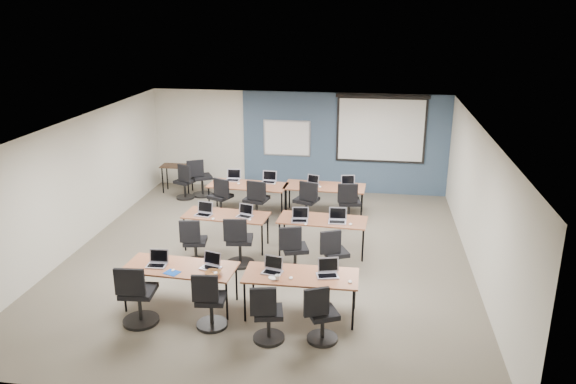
% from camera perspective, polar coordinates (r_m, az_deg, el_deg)
% --- Properties ---
extents(floor, '(8.00, 9.00, 0.02)m').
position_cam_1_polar(floor, '(11.49, -2.02, -6.56)').
color(floor, '#6B6354').
rests_on(floor, ground).
extents(ceiling, '(8.00, 9.00, 0.02)m').
position_cam_1_polar(ceiling, '(10.64, -2.18, 6.75)').
color(ceiling, white).
rests_on(ceiling, ground).
extents(wall_back, '(8.00, 0.04, 2.70)m').
position_cam_1_polar(wall_back, '(15.27, 1.04, 5.14)').
color(wall_back, beige).
rests_on(wall_back, ground).
extents(wall_front, '(8.00, 0.04, 2.70)m').
position_cam_1_polar(wall_front, '(6.99, -9.09, -11.79)').
color(wall_front, beige).
rests_on(wall_front, ground).
extents(wall_left, '(0.04, 9.00, 2.70)m').
position_cam_1_polar(wall_left, '(12.35, -20.66, 0.74)').
color(wall_left, beige).
rests_on(wall_left, ground).
extents(wall_right, '(0.04, 9.00, 2.70)m').
position_cam_1_polar(wall_right, '(11.00, 18.84, -1.15)').
color(wall_right, beige).
rests_on(wall_right, ground).
extents(blue_accent_panel, '(5.50, 0.04, 2.70)m').
position_cam_1_polar(blue_accent_panel, '(15.13, 5.74, 4.93)').
color(blue_accent_panel, '#3D5977').
rests_on(blue_accent_panel, wall_back).
extents(whiteboard, '(1.28, 0.03, 0.98)m').
position_cam_1_polar(whiteboard, '(15.22, -0.12, 5.48)').
color(whiteboard, silver).
rests_on(whiteboard, wall_back).
extents(projector_screen, '(2.40, 0.10, 1.82)m').
position_cam_1_polar(projector_screen, '(14.94, 9.45, 6.70)').
color(projector_screen, black).
rests_on(projector_screen, wall_back).
extents(training_table_front_left, '(1.86, 0.77, 0.73)m').
position_cam_1_polar(training_table_front_left, '(9.58, -10.89, -7.68)').
color(training_table_front_left, brown).
rests_on(training_table_front_left, floor).
extents(training_table_front_right, '(1.84, 0.77, 0.73)m').
position_cam_1_polar(training_table_front_right, '(9.14, 1.33, -8.65)').
color(training_table_front_right, olive).
rests_on(training_table_front_right, floor).
extents(training_table_mid_left, '(1.75, 0.73, 0.73)m').
position_cam_1_polar(training_table_mid_left, '(11.73, -6.29, -2.51)').
color(training_table_mid_left, olive).
rests_on(training_table_mid_left, floor).
extents(training_table_mid_right, '(1.79, 0.75, 0.73)m').
position_cam_1_polar(training_table_mid_right, '(11.43, 3.52, -2.99)').
color(training_table_mid_right, olive).
rests_on(training_table_mid_right, floor).
extents(training_table_back_left, '(1.90, 0.79, 0.73)m').
position_cam_1_polar(training_table_back_left, '(13.64, -4.10, 0.59)').
color(training_table_back_left, '#A07A45').
rests_on(training_table_back_left, floor).
extents(training_table_back_right, '(1.93, 0.80, 0.73)m').
position_cam_1_polar(training_table_back_right, '(13.52, 3.73, 0.44)').
color(training_table_back_right, '#A9734A').
rests_on(training_table_back_right, floor).
extents(laptop_0, '(0.32, 0.27, 0.24)m').
position_cam_1_polar(laptop_0, '(9.67, -13.13, -6.91)').
color(laptop_0, silver).
rests_on(laptop_0, training_table_front_left).
extents(mouse_0, '(0.08, 0.10, 0.03)m').
position_cam_1_polar(mouse_0, '(9.43, -11.61, -7.79)').
color(mouse_0, white).
rests_on(mouse_0, training_table_front_left).
extents(task_chair_0, '(0.58, 0.58, 1.05)m').
position_cam_1_polar(task_chair_0, '(9.32, -15.06, -10.49)').
color(task_chair_0, black).
rests_on(task_chair_0, floor).
extents(laptop_1, '(0.31, 0.27, 0.24)m').
position_cam_1_polar(laptop_1, '(9.42, -7.82, -7.26)').
color(laptop_1, silver).
rests_on(laptop_1, training_table_front_left).
extents(mouse_1, '(0.09, 0.12, 0.04)m').
position_cam_1_polar(mouse_1, '(9.23, -7.35, -8.15)').
color(mouse_1, white).
rests_on(mouse_1, training_table_front_left).
extents(task_chair_1, '(0.50, 0.50, 0.98)m').
position_cam_1_polar(task_chair_1, '(9.02, -7.95, -11.28)').
color(task_chair_1, black).
rests_on(task_chair_1, floor).
extents(laptop_2, '(0.32, 0.27, 0.24)m').
position_cam_1_polar(laptop_2, '(9.19, -1.57, -7.76)').
color(laptop_2, silver).
rests_on(laptop_2, training_table_front_right).
extents(mouse_2, '(0.07, 0.10, 0.03)m').
position_cam_1_polar(mouse_2, '(9.00, 0.30, -8.72)').
color(mouse_2, white).
rests_on(mouse_2, training_table_front_right).
extents(task_chair_2, '(0.48, 0.48, 0.97)m').
position_cam_1_polar(task_chair_2, '(8.61, -2.13, -12.68)').
color(task_chair_2, black).
rests_on(task_chair_2, floor).
extents(laptop_3, '(0.34, 0.29, 0.26)m').
position_cam_1_polar(laptop_3, '(9.11, 4.06, -8.04)').
color(laptop_3, '#9E9EA9').
rests_on(laptop_3, training_table_front_right).
extents(mouse_3, '(0.08, 0.11, 0.04)m').
position_cam_1_polar(mouse_3, '(8.94, 6.32, -9.04)').
color(mouse_3, white).
rests_on(mouse_3, training_table_front_right).
extents(task_chair_3, '(0.51, 0.47, 0.96)m').
position_cam_1_polar(task_chair_3, '(8.62, 3.36, -12.72)').
color(task_chair_3, black).
rests_on(task_chair_3, floor).
extents(laptop_4, '(0.34, 0.29, 0.25)m').
position_cam_1_polar(laptop_4, '(11.75, -8.51, -1.99)').
color(laptop_4, '#B8B8B8').
rests_on(laptop_4, training_table_mid_left).
extents(mouse_4, '(0.09, 0.11, 0.03)m').
position_cam_1_polar(mouse_4, '(11.48, -7.62, -2.71)').
color(mouse_4, white).
rests_on(mouse_4, training_table_mid_left).
extents(task_chair_4, '(0.49, 0.49, 0.97)m').
position_cam_1_polar(task_chair_4, '(11.14, -9.51, -5.39)').
color(task_chair_4, black).
rests_on(task_chair_4, floor).
extents(laptop_5, '(0.31, 0.27, 0.24)m').
position_cam_1_polar(laptop_5, '(11.57, -4.38, -2.18)').
color(laptop_5, '#B6B5C4').
rests_on(laptop_5, training_table_mid_left).
extents(mouse_5, '(0.06, 0.09, 0.03)m').
position_cam_1_polar(mouse_5, '(11.37, -3.90, -2.82)').
color(mouse_5, white).
rests_on(mouse_5, training_table_mid_left).
extents(task_chair_5, '(0.55, 0.55, 1.03)m').
position_cam_1_polar(task_chair_5, '(10.97, -5.01, -5.42)').
color(task_chair_5, black).
rests_on(task_chair_5, floor).
extents(laptop_6, '(0.33, 0.28, 0.25)m').
position_cam_1_polar(laptop_6, '(11.31, 1.21, -2.61)').
color(laptop_6, '#B7B7B7').
rests_on(laptop_6, training_table_mid_right).
extents(mouse_6, '(0.07, 0.10, 0.03)m').
position_cam_1_polar(mouse_6, '(11.11, 1.80, -3.29)').
color(mouse_6, white).
rests_on(mouse_6, training_table_mid_right).
extents(task_chair_6, '(0.53, 0.52, 1.00)m').
position_cam_1_polar(task_chair_6, '(10.63, 0.60, -6.26)').
color(task_chair_6, black).
rests_on(task_chair_6, floor).
extents(laptop_7, '(0.36, 0.30, 0.27)m').
position_cam_1_polar(laptop_7, '(11.29, 5.05, -2.70)').
color(laptop_7, '#AAAAAA').
rests_on(laptop_7, training_table_mid_right).
extents(mouse_7, '(0.08, 0.12, 0.04)m').
position_cam_1_polar(mouse_7, '(11.17, 6.37, -3.27)').
color(mouse_7, white).
rests_on(mouse_7, training_table_mid_right).
extents(task_chair_7, '(0.52, 0.49, 0.97)m').
position_cam_1_polar(task_chair_7, '(10.55, 4.68, -6.60)').
color(task_chair_7, black).
rests_on(task_chair_7, floor).
extents(laptop_8, '(0.34, 0.29, 0.26)m').
position_cam_1_polar(laptop_8, '(14.00, -5.59, 1.47)').
color(laptop_8, '#ACACAD').
rests_on(laptop_8, training_table_back_left).
extents(mouse_8, '(0.09, 0.12, 0.04)m').
position_cam_1_polar(mouse_8, '(13.68, -5.03, 0.87)').
color(mouse_8, white).
rests_on(mouse_8, training_table_back_left).
extents(task_chair_8, '(0.56, 0.53, 1.01)m').
position_cam_1_polar(task_chair_8, '(13.52, -6.83, -0.88)').
color(task_chair_8, black).
rests_on(task_chair_8, floor).
extents(laptop_9, '(0.35, 0.29, 0.26)m').
position_cam_1_polar(laptop_9, '(13.78, -1.94, 1.28)').
color(laptop_9, silver).
rests_on(laptop_9, training_table_back_left).
extents(mouse_9, '(0.08, 0.10, 0.03)m').
position_cam_1_polar(mouse_9, '(13.63, -1.37, 0.85)').
color(mouse_9, white).
rests_on(mouse_9, training_table_back_left).
extents(task_chair_9, '(0.57, 0.57, 1.05)m').
position_cam_1_polar(task_chair_9, '(13.14, -3.21, -1.26)').
color(task_chair_9, black).
rests_on(task_chair_9, floor).
extents(laptop_10, '(0.30, 0.25, 0.23)m').
position_cam_1_polar(laptop_10, '(13.58, 2.53, 0.99)').
color(laptop_10, '#A7A6B3').
rests_on(laptop_10, training_table_back_right).
extents(mouse_10, '(0.07, 0.11, 0.04)m').
position_cam_1_polar(mouse_10, '(13.41, 3.26, 0.54)').
color(mouse_10, white).
rests_on(mouse_10, training_table_back_right).
extents(task_chair_10, '(0.58, 0.56, 1.03)m').
position_cam_1_polar(task_chair_10, '(13.11, 1.93, -1.31)').
color(task_chair_10, black).
rests_on(task_chair_10, floor).
extents(laptop_11, '(0.33, 0.28, 0.25)m').
position_cam_1_polar(laptop_11, '(13.53, 6.08, 0.85)').
color(laptop_11, '#B1B1B7').
rests_on(laptop_11, training_table_back_right).
extents(mouse_11, '(0.07, 0.10, 0.03)m').
position_cam_1_polar(mouse_11, '(13.38, 6.73, 0.39)').
color(mouse_11, white).
rests_on(mouse_11, training_table_back_right).
extents(task_chair_11, '(0.56, 0.56, 1.04)m').
position_cam_1_polar(task_chair_11, '(13.05, 6.18, -1.50)').
color(task_chair_11, black).
rests_on(task_chair_11, floor).
extents(blue_mousepad, '(0.29, 0.26, 0.01)m').
position_cam_1_polar(blue_mousepad, '(9.37, -11.69, -8.02)').
color(blue_mousepad, '#0B3DA5').
rests_on(blue_mousepad, training_table_front_left).
extents(snack_bowl, '(0.31, 0.31, 0.07)m').
position_cam_1_polar(snack_bowl, '(9.18, -7.62, -8.17)').
color(snack_bowl, brown).
rests_on(snack_bowl, training_table_front_left).
extents(snack_plate, '(0.22, 0.22, 0.01)m').
position_cam_1_polar(snack_plate, '(9.02, -1.44, -8.68)').
color(snack_plate, white).
rests_on(snack_plate, training_table_front_right).
extents(coffee_cup, '(0.09, 0.09, 0.07)m').
position_cam_1_polar(coffee_cup, '(8.92, -1.07, -8.71)').
color(coffee_cup, silver).
rests_on(coffee_cup, snack_plate).
extents(utility_table, '(0.83, 0.46, 0.75)m').
position_cam_1_polar(utility_table, '(15.50, -11.23, 2.29)').
color(utility_table, black).
rests_on(utility_table, floor).
extents(spare_chair_a, '(0.60, 0.55, 1.02)m').
position_cam_1_polar(spare_chair_a, '(15.10, -8.87, 1.13)').
color(spare_chair_a, black).
rests_on(spare_chair_a, floor).
extents(spare_chair_b, '(0.51, 0.48, 0.96)m').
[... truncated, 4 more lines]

